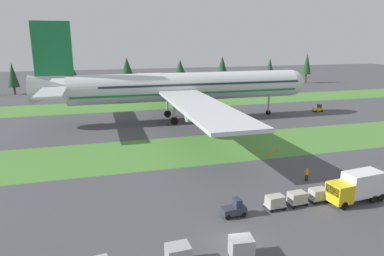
{
  "coord_description": "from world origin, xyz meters",
  "views": [
    {
      "loc": [
        -11.49,
        -26.37,
        18.4
      ],
      "look_at": [
        3.7,
        27.34,
        4.0
      ],
      "focal_mm": 32.13,
      "sensor_mm": 36.0,
      "label": 1
    }
  ],
  "objects_px": {
    "cargo_dolly_lead": "(275,201)",
    "catering_truck": "(356,186)",
    "baggage_tug": "(234,209)",
    "taxiway_marker_1": "(270,153)",
    "airliner": "(180,87)",
    "taxiway_marker_0": "(276,150)",
    "uld_container_1": "(178,255)",
    "cargo_dolly_second": "(297,197)",
    "ground_crew_marshaller": "(307,174)",
    "uld_container_2": "(241,247)",
    "cargo_dolly_third": "(318,194)",
    "pushback_tractor": "(318,109)"
  },
  "relations": [
    {
      "from": "cargo_dolly_lead",
      "to": "catering_truck",
      "type": "distance_m",
      "value": 9.93
    },
    {
      "from": "cargo_dolly_second",
      "to": "pushback_tractor",
      "type": "relative_size",
      "value": 0.87
    },
    {
      "from": "cargo_dolly_lead",
      "to": "taxiway_marker_0",
      "type": "relative_size",
      "value": 3.99
    },
    {
      "from": "cargo_dolly_second",
      "to": "ground_crew_marshaller",
      "type": "bearing_deg",
      "value": -44.66
    },
    {
      "from": "catering_truck",
      "to": "uld_container_1",
      "type": "xyz_separation_m",
      "value": [
        -22.54,
        -5.59,
        -1.08
      ]
    },
    {
      "from": "airliner",
      "to": "catering_truck",
      "type": "xyz_separation_m",
      "value": [
        9.56,
        -46.33,
        -5.95
      ]
    },
    {
      "from": "cargo_dolly_second",
      "to": "ground_crew_marshaller",
      "type": "relative_size",
      "value": 1.31
    },
    {
      "from": "cargo_dolly_third",
      "to": "taxiway_marker_1",
      "type": "xyz_separation_m",
      "value": [
        2.71,
        16.55,
        -0.63
      ]
    },
    {
      "from": "airliner",
      "to": "uld_container_2",
      "type": "bearing_deg",
      "value": -7.68
    },
    {
      "from": "taxiway_marker_0",
      "to": "uld_container_2",
      "type": "bearing_deg",
      "value": -124.76
    },
    {
      "from": "cargo_dolly_third",
      "to": "ground_crew_marshaller",
      "type": "relative_size",
      "value": 1.31
    },
    {
      "from": "cargo_dolly_lead",
      "to": "taxiway_marker_0",
      "type": "xyz_separation_m",
      "value": [
        10.32,
        18.19,
        -0.63
      ]
    },
    {
      "from": "baggage_tug",
      "to": "cargo_dolly_lead",
      "type": "xyz_separation_m",
      "value": [
        5.02,
        0.28,
        0.1
      ]
    },
    {
      "from": "taxiway_marker_0",
      "to": "taxiway_marker_1",
      "type": "distance_m",
      "value": 2.24
    },
    {
      "from": "airliner",
      "to": "taxiway_marker_0",
      "type": "xyz_separation_m",
      "value": [
        10.05,
        -27.16,
        -7.62
      ]
    },
    {
      "from": "ground_crew_marshaller",
      "to": "taxiway_marker_1",
      "type": "distance_m",
      "value": 10.95
    },
    {
      "from": "pushback_tractor",
      "to": "uld_container_2",
      "type": "relative_size",
      "value": 1.3
    },
    {
      "from": "ground_crew_marshaller",
      "to": "taxiway_marker_0",
      "type": "relative_size",
      "value": 3.05
    },
    {
      "from": "cargo_dolly_second",
      "to": "catering_truck",
      "type": "distance_m",
      "value": 7.1
    },
    {
      "from": "cargo_dolly_second",
      "to": "uld_container_2",
      "type": "height_order",
      "value": "uld_container_2"
    },
    {
      "from": "airliner",
      "to": "taxiway_marker_0",
      "type": "distance_m",
      "value": 29.94
    },
    {
      "from": "catering_truck",
      "to": "pushback_tractor",
      "type": "bearing_deg",
      "value": -36.95
    },
    {
      "from": "baggage_tug",
      "to": "uld_container_1",
      "type": "relative_size",
      "value": 1.33
    },
    {
      "from": "baggage_tug",
      "to": "pushback_tractor",
      "type": "xyz_separation_m",
      "value": [
        42.61,
        45.38,
        0.0
      ]
    },
    {
      "from": "catering_truck",
      "to": "ground_crew_marshaller",
      "type": "height_order",
      "value": "catering_truck"
    },
    {
      "from": "airliner",
      "to": "uld_container_1",
      "type": "xyz_separation_m",
      "value": [
        -12.98,
        -51.92,
        -7.03
      ]
    },
    {
      "from": "cargo_dolly_second",
      "to": "catering_truck",
      "type": "relative_size",
      "value": 0.32
    },
    {
      "from": "pushback_tractor",
      "to": "ground_crew_marshaller",
      "type": "relative_size",
      "value": 1.5
    },
    {
      "from": "pushback_tractor",
      "to": "airliner",
      "type": "bearing_deg",
      "value": 90.0
    },
    {
      "from": "baggage_tug",
      "to": "cargo_dolly_second",
      "type": "xyz_separation_m",
      "value": [
        7.91,
        0.44,
        0.1
      ]
    },
    {
      "from": "airliner",
      "to": "catering_truck",
      "type": "distance_m",
      "value": 47.68
    },
    {
      "from": "uld_container_1",
      "to": "taxiway_marker_1",
      "type": "bearing_deg",
      "value": 47.86
    },
    {
      "from": "uld_container_2",
      "to": "taxiway_marker_0",
      "type": "relative_size",
      "value": 3.5
    },
    {
      "from": "pushback_tractor",
      "to": "taxiway_marker_1",
      "type": "height_order",
      "value": "pushback_tractor"
    },
    {
      "from": "taxiway_marker_0",
      "to": "uld_container_1",
      "type": "bearing_deg",
      "value": -132.93
    },
    {
      "from": "pushback_tractor",
      "to": "taxiway_marker_0",
      "type": "xyz_separation_m",
      "value": [
        -27.28,
        -26.91,
        -0.53
      ]
    },
    {
      "from": "cargo_dolly_third",
      "to": "catering_truck",
      "type": "xyz_separation_m",
      "value": [
        4.04,
        -1.3,
        1.03
      ]
    },
    {
      "from": "uld_container_1",
      "to": "taxiway_marker_1",
      "type": "relative_size",
      "value": 3.48
    },
    {
      "from": "cargo_dolly_lead",
      "to": "airliner",
      "type": "bearing_deg",
      "value": -3.5
    },
    {
      "from": "airliner",
      "to": "pushback_tractor",
      "type": "distance_m",
      "value": 38.0
    },
    {
      "from": "taxiway_marker_0",
      "to": "pushback_tractor",
      "type": "bearing_deg",
      "value": 44.61
    },
    {
      "from": "cargo_dolly_third",
      "to": "uld_container_1",
      "type": "bearing_deg",
      "value": 107.26
    },
    {
      "from": "baggage_tug",
      "to": "taxiway_marker_1",
      "type": "bearing_deg",
      "value": -41.41
    },
    {
      "from": "airliner",
      "to": "cargo_dolly_second",
      "type": "distance_m",
      "value": 45.8
    },
    {
      "from": "baggage_tug",
      "to": "catering_truck",
      "type": "height_order",
      "value": "catering_truck"
    },
    {
      "from": "cargo_dolly_second",
      "to": "ground_crew_marshaller",
      "type": "distance_m",
      "value": 7.74
    },
    {
      "from": "baggage_tug",
      "to": "uld_container_2",
      "type": "relative_size",
      "value": 1.33
    },
    {
      "from": "airliner",
      "to": "catering_truck",
      "type": "bearing_deg",
      "value": 12.04
    },
    {
      "from": "airliner",
      "to": "cargo_dolly_second",
      "type": "xyz_separation_m",
      "value": [
        2.63,
        -45.18,
        -6.98
      ]
    },
    {
      "from": "airliner",
      "to": "cargo_dolly_lead",
      "type": "bearing_deg",
      "value": 0.05
    }
  ]
}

